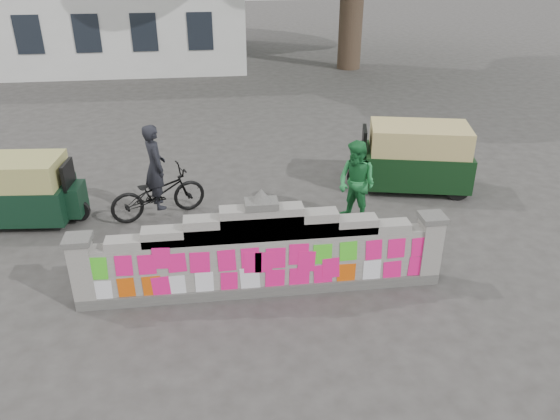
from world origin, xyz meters
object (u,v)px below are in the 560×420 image
(cyclist_bike, at_px, (158,193))
(rickshaw_right, at_px, (414,156))
(rickshaw_left, at_px, (18,190))
(pedestrian, at_px, (356,183))
(cyclist_rider, at_px, (156,177))

(cyclist_bike, distance_m, rickshaw_right, 6.24)
(rickshaw_left, height_order, rickshaw_right, rickshaw_right)
(rickshaw_left, bearing_deg, rickshaw_right, 9.00)
(pedestrian, bearing_deg, rickshaw_left, -133.90)
(cyclist_bike, relative_size, cyclist_rider, 1.12)
(pedestrian, height_order, rickshaw_left, pedestrian)
(cyclist_rider, bearing_deg, cyclist_bike, -0.00)
(cyclist_bike, height_order, rickshaw_left, rickshaw_left)
(cyclist_bike, relative_size, rickshaw_left, 0.78)
(cyclist_bike, distance_m, pedestrian, 4.40)
(rickshaw_left, distance_m, rickshaw_right, 9.19)
(cyclist_bike, xyz_separation_m, rickshaw_left, (-2.98, 0.11, 0.21))
(rickshaw_right, bearing_deg, rickshaw_left, 17.16)
(cyclist_bike, height_order, cyclist_rider, cyclist_rider)
(pedestrian, distance_m, rickshaw_left, 7.35)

